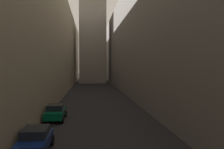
% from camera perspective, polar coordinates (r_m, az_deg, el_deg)
% --- Properties ---
extents(ground_plane, '(264.00, 264.00, 0.00)m').
position_cam_1_polar(ground_plane, '(45.23, -4.11, -4.67)').
color(ground_plane, black).
extents(building_block_left, '(14.74, 108.00, 18.97)m').
position_cam_1_polar(building_block_left, '(48.55, -19.68, 6.89)').
color(building_block_left, gray).
rests_on(building_block_left, ground).
extents(building_block_right, '(10.19, 108.00, 20.14)m').
position_cam_1_polar(building_block_right, '(48.57, 8.51, 7.68)').
color(building_block_right, slate).
rests_on(building_block_right, ground).
extents(parked_car_left_third, '(1.88, 3.95, 1.48)m').
position_cam_1_polar(parked_car_left_third, '(15.73, -18.06, -14.76)').
color(parked_car_left_third, navy).
rests_on(parked_car_left_third, ground).
extents(parked_car_left_far, '(1.89, 4.02, 1.53)m').
position_cam_1_polar(parked_car_left_far, '(24.11, -13.48, -8.79)').
color(parked_car_left_far, '#05472D').
rests_on(parked_car_left_far, ground).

